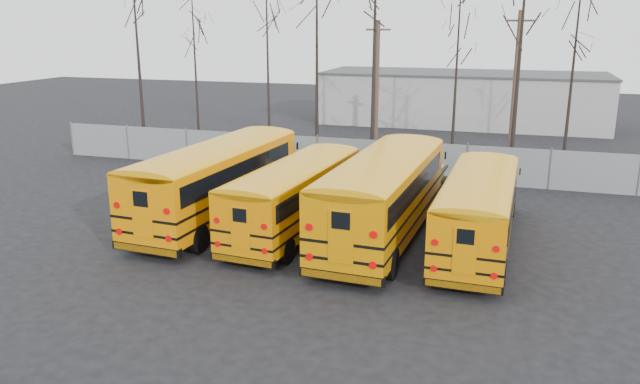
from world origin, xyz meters
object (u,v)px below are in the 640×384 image
(bus_c, at_px, (385,189))
(utility_pole_right, at_px, (515,86))
(bus_d, at_px, (479,205))
(bus_a, at_px, (220,175))
(bus_b, at_px, (297,191))
(utility_pole_left, at_px, (377,89))

(bus_c, relative_size, utility_pole_right, 1.38)
(bus_d, bearing_deg, bus_c, 178.80)
(bus_a, relative_size, bus_d, 1.16)
(bus_d, distance_m, utility_pole_right, 15.86)
(bus_a, xyz_separation_m, bus_d, (10.43, -0.43, -0.25))
(bus_b, bearing_deg, bus_a, 176.90)
(bus_c, distance_m, utility_pole_right, 16.22)
(bus_d, bearing_deg, bus_b, -178.04)
(bus_d, relative_size, utility_pole_left, 1.27)
(utility_pole_left, bearing_deg, bus_d, -74.66)
(bus_b, distance_m, bus_c, 3.44)
(bus_a, relative_size, bus_c, 1.00)
(bus_d, relative_size, utility_pole_right, 1.19)
(bus_d, height_order, utility_pole_left, utility_pole_left)
(bus_a, distance_m, bus_b, 3.59)
(bus_b, distance_m, bus_d, 6.88)
(bus_c, relative_size, utility_pole_left, 1.47)
(utility_pole_right, bearing_deg, bus_b, -103.91)
(bus_b, bearing_deg, utility_pole_right, 68.48)
(bus_a, bearing_deg, bus_c, 1.61)
(bus_b, bearing_deg, bus_c, 8.54)
(bus_c, bearing_deg, bus_a, -179.33)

